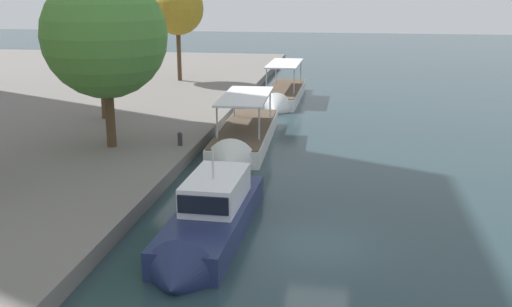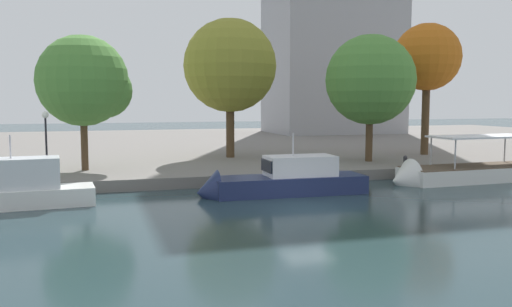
{
  "view_description": "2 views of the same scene",
  "coord_description": "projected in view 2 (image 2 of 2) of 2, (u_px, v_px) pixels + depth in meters",
  "views": [
    {
      "loc": [
        -21.03,
        -0.88,
        9.63
      ],
      "look_at": [
        4.34,
        3.1,
        2.36
      ],
      "focal_mm": 41.44,
      "sensor_mm": 36.0,
      "label": 1
    },
    {
      "loc": [
        -10.37,
        -25.15,
        5.47
      ],
      "look_at": [
        -1.31,
        4.62,
        2.4
      ],
      "focal_mm": 38.08,
      "sensor_mm": 36.0,
      "label": 2
    }
  ],
  "objects": [
    {
      "name": "ground_plane",
      "position": [
        307.0,
        208.0,
        27.49
      ],
      "size": [
        220.0,
        220.0,
        0.0
      ],
      "primitive_type": "plane",
      "color": "#23383D"
    },
    {
      "name": "dock_promenade",
      "position": [
        188.0,
        146.0,
        61.02
      ],
      "size": [
        120.0,
        55.0,
        0.72
      ],
      "primitive_type": "cube",
      "color": "slate",
      "rests_on": "ground_plane"
    },
    {
      "name": "motor_yacht_2",
      "position": [
        280.0,
        184.0,
        31.54
      ],
      "size": [
        9.98,
        2.85,
        4.52
      ],
      "rotation": [
        0.0,
        0.0,
        3.12
      ],
      "color": "navy",
      "rests_on": "ground_plane"
    },
    {
      "name": "tour_boat_3",
      "position": [
        468.0,
        175.0,
        36.61
      ],
      "size": [
        12.76,
        3.48,
        4.17
      ],
      "rotation": [
        0.0,
        0.0,
        3.17
      ],
      "color": "silver",
      "rests_on": "ground_plane"
    },
    {
      "name": "mooring_bollard_0",
      "position": [
        405.0,
        161.0,
        38.8
      ],
      "size": [
        0.3,
        0.3,
        0.8
      ],
      "color": "#2D2D33",
      "rests_on": "dock_promenade"
    },
    {
      "name": "lamp_post",
      "position": [
        46.0,
        137.0,
        32.66
      ],
      "size": [
        0.41,
        0.41,
        4.07
      ],
      "color": "black",
      "rests_on": "dock_promenade"
    },
    {
      "name": "tree_0",
      "position": [
        85.0,
        81.0,
        36.29
      ],
      "size": [
        6.33,
        6.09,
        9.09
      ],
      "color": "#4C3823",
      "rests_on": "dock_promenade"
    },
    {
      "name": "tree_1",
      "position": [
        370.0,
        78.0,
        41.48
      ],
      "size": [
        6.91,
        6.91,
        9.77
      ],
      "color": "#4C3823",
      "rests_on": "dock_promenade"
    },
    {
      "name": "tree_3",
      "position": [
        426.0,
        57.0,
        47.02
      ],
      "size": [
        5.84,
        5.84,
        11.34
      ],
      "color": "#4C3823",
      "rests_on": "dock_promenade"
    },
    {
      "name": "tree_4",
      "position": [
        232.0,
        65.0,
        44.45
      ],
      "size": [
        7.66,
        7.66,
        11.4
      ],
      "color": "#4C3823",
      "rests_on": "dock_promenade"
    }
  ]
}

